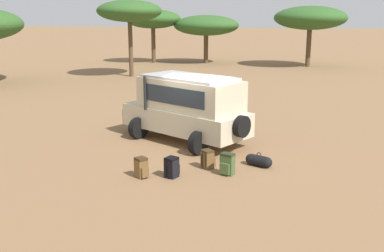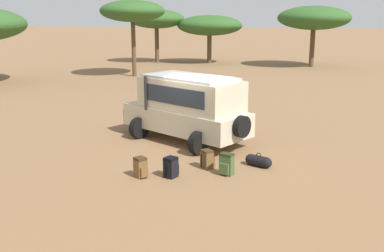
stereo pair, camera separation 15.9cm
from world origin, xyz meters
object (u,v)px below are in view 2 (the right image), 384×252
at_px(acacia_tree_far_right, 314,18).
at_px(backpack_near_rear_wheel, 171,167).
at_px(duffel_bag_low_black_case, 258,161).
at_px(backpack_beside_front_wheel, 207,159).
at_px(acacia_tree_right_mid, 210,26).
at_px(acacia_tree_centre_back, 133,11).
at_px(acacia_tree_left_mid, 156,19).
at_px(backpack_cluster_center, 141,168).
at_px(backpack_outermost, 226,165).
at_px(safari_vehicle, 188,107).

bearing_deg(acacia_tree_far_right, backpack_near_rear_wheel, -94.83).
bearing_deg(duffel_bag_low_black_case, backpack_beside_front_wheel, -157.16).
bearing_deg(backpack_beside_front_wheel, acacia_tree_right_mid, 104.67).
height_order(duffel_bag_low_black_case, acacia_tree_centre_back, acacia_tree_centre_back).
height_order(acacia_tree_left_mid, acacia_tree_right_mid, acacia_tree_left_mid).
distance_m(backpack_cluster_center, acacia_tree_right_mid, 32.31).
height_order(acacia_tree_centre_back, acacia_tree_far_right, acacia_tree_centre_back).
relative_size(backpack_cluster_center, backpack_outermost, 0.91).
distance_m(backpack_near_rear_wheel, acacia_tree_far_right, 31.19).
height_order(backpack_outermost, acacia_tree_left_mid, acacia_tree_left_mid).
distance_m(backpack_beside_front_wheel, acacia_tree_far_right, 30.08).
bearing_deg(acacia_tree_far_right, acacia_tree_centre_back, -139.92).
height_order(duffel_bag_low_black_case, acacia_tree_far_right, acacia_tree_far_right).
bearing_deg(backpack_near_rear_wheel, acacia_tree_right_mid, 102.81).
bearing_deg(acacia_tree_right_mid, acacia_tree_centre_back, -105.12).
distance_m(backpack_cluster_center, backpack_near_rear_wheel, 0.88).
distance_m(duffel_bag_low_black_case, acacia_tree_centre_back, 22.70).
bearing_deg(acacia_tree_left_mid, backpack_outermost, -65.21).
relative_size(backpack_cluster_center, backpack_near_rear_wheel, 0.99).
bearing_deg(acacia_tree_right_mid, duffel_bag_low_black_case, -72.39).
bearing_deg(duffel_bag_low_black_case, backpack_cluster_center, -147.86).
xyz_separation_m(duffel_bag_low_black_case, acacia_tree_left_mid, (-14.48, 28.63, 4.02)).
relative_size(acacia_tree_centre_back, acacia_tree_right_mid, 0.90).
relative_size(backpack_outermost, acacia_tree_left_mid, 0.12).
bearing_deg(acacia_tree_centre_back, backpack_cluster_center, -65.52).
bearing_deg(backpack_near_rear_wheel, safari_vehicle, 100.26).
height_order(backpack_near_rear_wheel, duffel_bag_low_black_case, backpack_near_rear_wheel).
bearing_deg(backpack_beside_front_wheel, backpack_cluster_center, -140.80).
distance_m(acacia_tree_centre_back, acacia_tree_far_right, 16.63).
xyz_separation_m(backpack_beside_front_wheel, duffel_bag_low_black_case, (1.48, 0.62, -0.11)).
relative_size(backpack_outermost, acacia_tree_far_right, 0.10).
bearing_deg(backpack_near_rear_wheel, acacia_tree_centre_back, 116.70).
height_order(backpack_cluster_center, acacia_tree_far_right, acacia_tree_far_right).
bearing_deg(safari_vehicle, acacia_tree_right_mid, 103.16).
distance_m(duffel_bag_low_black_case, acacia_tree_far_right, 29.43).
bearing_deg(backpack_cluster_center, acacia_tree_right_mid, 101.25).
relative_size(backpack_beside_front_wheel, backpack_near_rear_wheel, 0.96).
bearing_deg(safari_vehicle, backpack_cluster_center, -92.04).
height_order(safari_vehicle, duffel_bag_low_black_case, safari_vehicle).
bearing_deg(backpack_cluster_center, backpack_near_rear_wheel, 17.73).
xyz_separation_m(backpack_outermost, acacia_tree_centre_back, (-11.61, 19.47, 4.53)).
distance_m(safari_vehicle, backpack_outermost, 3.96).
bearing_deg(acacia_tree_left_mid, safari_vehicle, -66.51).
height_order(backpack_cluster_center, backpack_outermost, backpack_outermost).
bearing_deg(acacia_tree_far_right, backpack_cluster_center, -96.31).
bearing_deg(backpack_outermost, safari_vehicle, 124.61).
bearing_deg(acacia_tree_far_right, safari_vehicle, -96.95).
bearing_deg(backpack_beside_front_wheel, safari_vehicle, 118.44).
distance_m(safari_vehicle, duffel_bag_low_black_case, 3.82).
xyz_separation_m(backpack_outermost, acacia_tree_left_mid, (-13.70, 29.66, 3.87)).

